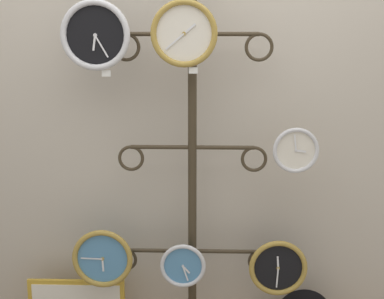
{
  "coord_description": "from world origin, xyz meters",
  "views": [
    {
      "loc": [
        0.07,
        -2.1,
        1.59
      ],
      "look_at": [
        0.0,
        0.36,
        1.05
      ],
      "focal_mm": 50.0,
      "sensor_mm": 36.0,
      "label": 1
    }
  ],
  "objects_px": {
    "clock_top_left": "(95,35)",
    "clock_top_center": "(184,33)",
    "clock_middle_right": "(296,150)",
    "clock_bottom_center": "(183,265)",
    "display_stand": "(192,211)",
    "clock_bottom_left": "(103,258)",
    "clock_bottom_right": "(278,268)"
  },
  "relations": [
    {
      "from": "clock_middle_right",
      "to": "clock_bottom_left",
      "type": "distance_m",
      "value": 1.06
    },
    {
      "from": "display_stand",
      "to": "clock_middle_right",
      "type": "distance_m",
      "value": 0.59
    },
    {
      "from": "clock_top_center",
      "to": "clock_bottom_center",
      "type": "height_order",
      "value": "clock_top_center"
    },
    {
      "from": "clock_top_center",
      "to": "clock_middle_right",
      "type": "relative_size",
      "value": 1.38
    },
    {
      "from": "display_stand",
      "to": "clock_bottom_center",
      "type": "bearing_deg",
      "value": -114.53
    },
    {
      "from": "clock_top_left",
      "to": "clock_bottom_right",
      "type": "height_order",
      "value": "clock_top_left"
    },
    {
      "from": "clock_top_center",
      "to": "clock_bottom_right",
      "type": "bearing_deg",
      "value": 3.58
    },
    {
      "from": "clock_bottom_left",
      "to": "clock_bottom_center",
      "type": "bearing_deg",
      "value": 1.26
    },
    {
      "from": "clock_top_left",
      "to": "clock_middle_right",
      "type": "bearing_deg",
      "value": 0.99
    },
    {
      "from": "clock_top_left",
      "to": "clock_top_center",
      "type": "xyz_separation_m",
      "value": [
        0.4,
        -0.02,
        0.01
      ]
    },
    {
      "from": "display_stand",
      "to": "clock_top_left",
      "type": "distance_m",
      "value": 0.96
    },
    {
      "from": "clock_middle_right",
      "to": "clock_bottom_right",
      "type": "height_order",
      "value": "clock_middle_right"
    },
    {
      "from": "clock_bottom_left",
      "to": "clock_middle_right",
      "type": "bearing_deg",
      "value": 1.25
    },
    {
      "from": "clock_middle_right",
      "to": "clock_bottom_center",
      "type": "distance_m",
      "value": 0.78
    },
    {
      "from": "clock_top_left",
      "to": "clock_middle_right",
      "type": "distance_m",
      "value": 1.05
    },
    {
      "from": "clock_bottom_right",
      "to": "clock_top_left",
      "type": "bearing_deg",
      "value": -179.2
    },
    {
      "from": "display_stand",
      "to": "clock_top_center",
      "type": "bearing_deg",
      "value": -106.06
    },
    {
      "from": "clock_top_left",
      "to": "clock_bottom_center",
      "type": "relative_size",
      "value": 1.41
    },
    {
      "from": "clock_top_left",
      "to": "clock_middle_right",
      "type": "xyz_separation_m",
      "value": [
        0.91,
        0.02,
        -0.52
      ]
    },
    {
      "from": "display_stand",
      "to": "clock_bottom_right",
      "type": "height_order",
      "value": "display_stand"
    },
    {
      "from": "clock_bottom_center",
      "to": "clock_bottom_right",
      "type": "xyz_separation_m",
      "value": [
        0.46,
        0.01,
        -0.01
      ]
    },
    {
      "from": "clock_top_center",
      "to": "clock_middle_right",
      "type": "distance_m",
      "value": 0.74
    },
    {
      "from": "clock_top_left",
      "to": "clock_bottom_left",
      "type": "bearing_deg",
      "value": -138.09
    },
    {
      "from": "clock_bottom_left",
      "to": "clock_bottom_center",
      "type": "height_order",
      "value": "clock_bottom_left"
    },
    {
      "from": "clock_top_center",
      "to": "display_stand",
      "type": "bearing_deg",
      "value": 73.94
    },
    {
      "from": "clock_top_left",
      "to": "clock_top_center",
      "type": "height_order",
      "value": "clock_top_left"
    },
    {
      "from": "clock_middle_right",
      "to": "display_stand",
      "type": "bearing_deg",
      "value": 170.29
    },
    {
      "from": "clock_top_left",
      "to": "clock_bottom_center",
      "type": "distance_m",
      "value": 1.16
    },
    {
      "from": "clock_bottom_left",
      "to": "clock_top_center",
      "type": "bearing_deg",
      "value": -1.77
    },
    {
      "from": "clock_middle_right",
      "to": "clock_bottom_center",
      "type": "xyz_separation_m",
      "value": [
        -0.52,
        -0.01,
        -0.58
      ]
    },
    {
      "from": "display_stand",
      "to": "clock_top_left",
      "type": "bearing_deg",
      "value": -167.11
    },
    {
      "from": "clock_top_left",
      "to": "clock_top_center",
      "type": "bearing_deg",
      "value": -2.4
    }
  ]
}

